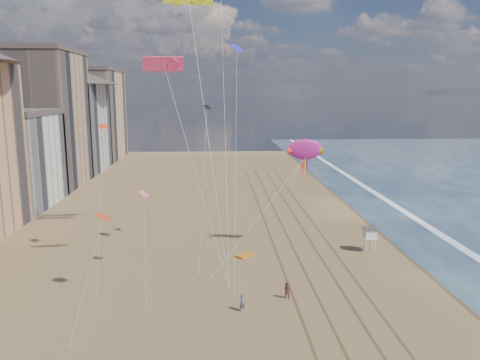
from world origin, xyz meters
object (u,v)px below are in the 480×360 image
kite_flyer_a (242,303)px  kite_flyer_b (287,291)px  grounded_kite (244,255)px  show_kite (305,150)px  lifeguard_stand (370,234)px

kite_flyer_a → kite_flyer_b: size_ratio=0.94×
grounded_kite → kite_flyer_a: kite_flyer_a is taller
show_kite → kite_flyer_a: size_ratio=11.38×
kite_flyer_a → kite_flyer_b: (4.56, 2.36, 0.05)m
grounded_kite → show_kite: bearing=-29.0°
lifeguard_stand → grounded_kite: (-15.95, -0.94, -2.27)m
show_kite → kite_flyer_b: size_ratio=10.74×
lifeguard_stand → show_kite: (-8.35, 0.90, 10.61)m
kite_flyer_a → kite_flyer_b: 5.13m
kite_flyer_a → show_kite: bearing=38.0°
grounded_kite → lifeguard_stand: bearing=-39.2°
grounded_kite → show_kite: (7.60, 1.84, 12.88)m
lifeguard_stand → kite_flyer_b: lifeguard_stand is taller
lifeguard_stand → grounded_kite: 16.14m
grounded_kite → kite_flyer_b: kite_flyer_b is taller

